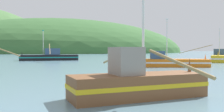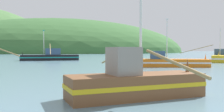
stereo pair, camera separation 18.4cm
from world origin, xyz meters
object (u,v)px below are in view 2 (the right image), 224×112
fishing_boat_yellow (220,57)px  fishing_boat_brown (135,82)px  fishing_boat_orange (168,62)px  fishing_boat_black (51,56)px

fishing_boat_yellow → fishing_boat_brown: bearing=-3.0°
fishing_boat_orange → fishing_boat_brown: 21.36m
fishing_boat_yellow → fishing_boat_brown: fishing_boat_brown is taller
fishing_boat_orange → fishing_boat_yellow: fishing_boat_yellow is taller
fishing_boat_yellow → fishing_boat_black: bearing=-73.0°
fishing_boat_black → fishing_boat_brown: fishing_boat_brown is taller
fishing_boat_brown → fishing_boat_orange: bearing=50.8°
fishing_boat_orange → fishing_boat_yellow: bearing=51.3°
fishing_boat_orange → fishing_boat_yellow: size_ratio=0.86×
fishing_boat_brown → fishing_boat_black: bearing=87.3°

